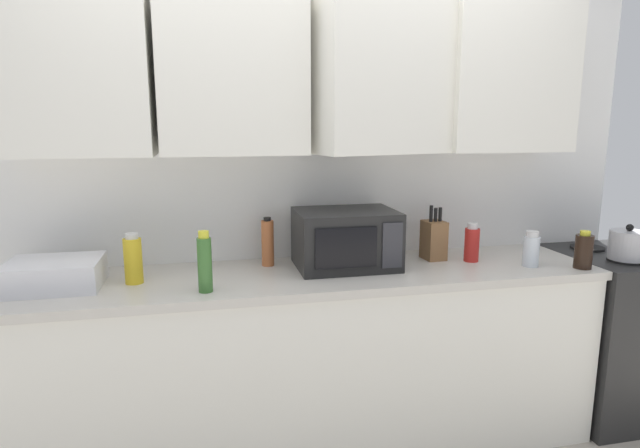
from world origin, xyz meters
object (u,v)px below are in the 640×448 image
at_px(stove_range, 624,331).
at_px(bottle_spice_jar, 268,243).
at_px(microwave, 346,239).
at_px(dish_rack, 55,274).
at_px(bottle_red_sauce, 472,243).
at_px(bottle_green_oil, 205,263).
at_px(bottle_clear_tall, 531,250).
at_px(bottle_yellow_mustard, 133,260).
at_px(knife_block, 434,239).
at_px(kettle, 628,245).
at_px(bottle_soy_dark, 584,251).

relative_size(stove_range, bottle_spice_jar, 3.77).
xyz_separation_m(microwave, dish_rack, (-1.30, -0.06, -0.08)).
height_order(microwave, bottle_red_sauce, microwave).
distance_m(microwave, bottle_green_oil, 0.72).
bearing_deg(stove_range, bottle_clear_tall, -170.87).
distance_m(stove_range, bottle_clear_tall, 0.89).
bearing_deg(bottle_red_sauce, dish_rack, -179.48).
distance_m(bottle_spice_jar, bottle_red_sauce, 1.03).
bearing_deg(bottle_yellow_mustard, knife_block, 3.96).
height_order(bottle_spice_jar, bottle_clear_tall, bottle_spice_jar).
height_order(kettle, bottle_red_sauce, bottle_red_sauce).
bearing_deg(bottle_red_sauce, kettle, -12.96).
height_order(stove_range, bottle_red_sauce, bottle_red_sauce).
relative_size(microwave, bottle_yellow_mustard, 2.14).
bearing_deg(bottle_red_sauce, knife_block, 154.29).
bearing_deg(bottle_clear_tall, dish_rack, 176.53).
bearing_deg(dish_rack, kettle, -3.36).
xyz_separation_m(dish_rack, bottle_soy_dark, (2.42, -0.22, 0.03)).
distance_m(kettle, bottle_green_oil, 2.10).
height_order(microwave, knife_block, knife_block).
height_order(microwave, bottle_yellow_mustard, microwave).
distance_m(bottle_soy_dark, bottle_green_oil, 1.79).
height_order(bottle_spice_jar, bottle_green_oil, bottle_green_oil).
relative_size(stove_range, dish_rack, 2.40).
distance_m(stove_range, bottle_green_oil, 2.35).
relative_size(microwave, bottle_red_sauce, 2.43).
distance_m(bottle_red_sauce, bottle_yellow_mustard, 1.64).
bearing_deg(bottle_yellow_mustard, bottle_soy_dark, -6.00).
distance_m(kettle, microwave, 1.44).
relative_size(bottle_red_sauce, bottle_green_oil, 0.76).
distance_m(dish_rack, knife_block, 1.79).
bearing_deg(kettle, bottle_green_oil, -179.09).
height_order(knife_block, bottle_soy_dark, knife_block).
height_order(knife_block, bottle_red_sauce, knife_block).
bearing_deg(microwave, bottle_green_oil, -159.77).
bearing_deg(bottle_spice_jar, dish_rack, -170.20).
xyz_separation_m(bottle_clear_tall, bottle_green_oil, (-1.57, -0.06, 0.04)).
distance_m(kettle, bottle_yellow_mustard, 2.41).
relative_size(kettle, dish_rack, 0.48).
bearing_deg(dish_rack, knife_block, 3.21).
distance_m(dish_rack, bottle_red_sauce, 1.96).
height_order(kettle, bottle_green_oil, bottle_green_oil).
bearing_deg(dish_rack, bottle_green_oil, -17.09).
bearing_deg(bottle_soy_dark, kettle, 11.30).
height_order(bottle_spice_jar, bottle_red_sauce, bottle_spice_jar).
bearing_deg(kettle, bottle_red_sauce, 167.04).
distance_m(dish_rack, bottle_clear_tall, 2.20).
height_order(bottle_soy_dark, bottle_yellow_mustard, bottle_yellow_mustard).
bearing_deg(bottle_yellow_mustard, microwave, 3.29).
height_order(kettle, dish_rack, kettle).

